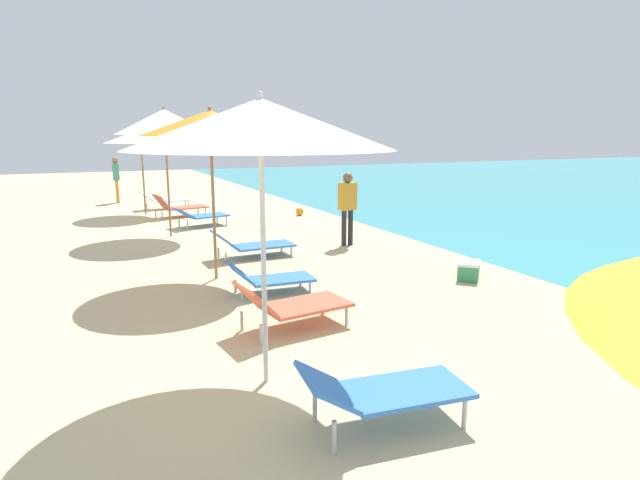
{
  "coord_description": "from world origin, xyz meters",
  "views": [
    {
      "loc": [
        -1.32,
        3.76,
        2.42
      ],
      "look_at": [
        1.34,
        9.57,
        1.11
      ],
      "focal_mm": 29.37,
      "sensor_mm": 36.0,
      "label": 1
    }
  ],
  "objects_px": {
    "cooler_box": "(469,270)",
    "lounger_fourth_shoreside": "(252,244)",
    "lounger_farthest_shoreside": "(164,199)",
    "person_walking_mid": "(116,175)",
    "lounger_fifth_shoreside": "(201,215)",
    "beach_ball": "(300,211)",
    "umbrella_third": "(261,124)",
    "lounger_farthest_inland": "(179,206)",
    "lounger_third_inland": "(383,390)",
    "lounger_fourth_inland": "(270,277)",
    "umbrella_fourth": "(210,123)",
    "umbrella_farthest": "(141,136)",
    "person_walking_far": "(347,202)",
    "umbrella_fifth": "(164,122)",
    "lounger_third_shoreside": "(291,304)"
  },
  "relations": [
    {
      "from": "lounger_fifth_shoreside",
      "to": "umbrella_farthest",
      "type": "relative_size",
      "value": 0.57
    },
    {
      "from": "umbrella_fourth",
      "to": "beach_ball",
      "type": "relative_size",
      "value": 11.73
    },
    {
      "from": "lounger_third_inland",
      "to": "umbrella_fourth",
      "type": "relative_size",
      "value": 0.52
    },
    {
      "from": "lounger_fourth_shoreside",
      "to": "person_walking_mid",
      "type": "relative_size",
      "value": 1.0
    },
    {
      "from": "lounger_third_inland",
      "to": "lounger_fourth_shoreside",
      "type": "xyz_separation_m",
      "value": [
        0.85,
        6.34,
        -0.06
      ]
    },
    {
      "from": "lounger_fourth_shoreside",
      "to": "person_walking_far",
      "type": "bearing_deg",
      "value": 4.41
    },
    {
      "from": "umbrella_third",
      "to": "lounger_fourth_shoreside",
      "type": "distance_m",
      "value": 5.81
    },
    {
      "from": "lounger_fourth_shoreside",
      "to": "umbrella_fifth",
      "type": "relative_size",
      "value": 0.53
    },
    {
      "from": "person_walking_mid",
      "to": "beach_ball",
      "type": "height_order",
      "value": "person_walking_mid"
    },
    {
      "from": "umbrella_third",
      "to": "lounger_fourth_inland",
      "type": "distance_m",
      "value": 3.68
    },
    {
      "from": "lounger_third_inland",
      "to": "umbrella_fifth",
      "type": "distance_m",
      "value": 9.57
    },
    {
      "from": "lounger_fifth_shoreside",
      "to": "lounger_farthest_inland",
      "type": "xyz_separation_m",
      "value": [
        -0.24,
        1.89,
        0.02
      ]
    },
    {
      "from": "person_walking_far",
      "to": "lounger_third_shoreside",
      "type": "bearing_deg",
      "value": -41.09
    },
    {
      "from": "umbrella_fourth",
      "to": "umbrella_farthest",
      "type": "distance_m",
      "value": 8.03
    },
    {
      "from": "lounger_third_inland",
      "to": "umbrella_farthest",
      "type": "height_order",
      "value": "umbrella_farthest"
    },
    {
      "from": "umbrella_third",
      "to": "beach_ball",
      "type": "distance_m",
      "value": 10.95
    },
    {
      "from": "lounger_third_inland",
      "to": "lounger_farthest_shoreside",
      "type": "xyz_separation_m",
      "value": [
        0.3,
        14.05,
        -0.02
      ]
    },
    {
      "from": "umbrella_third",
      "to": "umbrella_farthest",
      "type": "distance_m",
      "value": 11.95
    },
    {
      "from": "lounger_third_inland",
      "to": "lounger_fifth_shoreside",
      "type": "height_order",
      "value": "lounger_third_inland"
    },
    {
      "from": "lounger_third_inland",
      "to": "person_walking_mid",
      "type": "height_order",
      "value": "person_walking_mid"
    },
    {
      "from": "umbrella_fifth",
      "to": "umbrella_farthest",
      "type": "xyz_separation_m",
      "value": [
        -0.14,
        3.86,
        -0.35
      ]
    },
    {
      "from": "umbrella_third",
      "to": "lounger_fourth_shoreside",
      "type": "xyz_separation_m",
      "value": [
        1.47,
        5.16,
        -2.23
      ]
    },
    {
      "from": "lounger_third_inland",
      "to": "lounger_fourth_inland",
      "type": "bearing_deg",
      "value": 91.25
    },
    {
      "from": "umbrella_third",
      "to": "lounger_farthest_inland",
      "type": "bearing_deg",
      "value": 84.45
    },
    {
      "from": "lounger_fourth_shoreside",
      "to": "lounger_fifth_shoreside",
      "type": "bearing_deg",
      "value": 91.11
    },
    {
      "from": "umbrella_third",
      "to": "umbrella_farthest",
      "type": "relative_size",
      "value": 1.08
    },
    {
      "from": "lounger_farthest_shoreside",
      "to": "cooler_box",
      "type": "distance_m",
      "value": 11.28
    },
    {
      "from": "person_walking_mid",
      "to": "umbrella_fourth",
      "type": "bearing_deg",
      "value": -82.78
    },
    {
      "from": "umbrella_farthest",
      "to": "beach_ball",
      "type": "relative_size",
      "value": 10.69
    },
    {
      "from": "lounger_third_shoreside",
      "to": "lounger_fourth_inland",
      "type": "distance_m",
      "value": 1.55
    },
    {
      "from": "umbrella_fourth",
      "to": "person_walking_far",
      "type": "height_order",
      "value": "umbrella_fourth"
    },
    {
      "from": "umbrella_fourth",
      "to": "umbrella_fifth",
      "type": "height_order",
      "value": "umbrella_fifth"
    },
    {
      "from": "cooler_box",
      "to": "lounger_fourth_shoreside",
      "type": "bearing_deg",
      "value": 133.02
    },
    {
      "from": "lounger_third_inland",
      "to": "lounger_fourth_inland",
      "type": "distance_m",
      "value": 3.95
    },
    {
      "from": "umbrella_fourth",
      "to": "umbrella_fifth",
      "type": "bearing_deg",
      "value": 91.27
    },
    {
      "from": "umbrella_fourth",
      "to": "beach_ball",
      "type": "xyz_separation_m",
      "value": [
        3.94,
        5.83,
        -2.45
      ]
    },
    {
      "from": "lounger_third_shoreside",
      "to": "lounger_fifth_shoreside",
      "type": "distance_m",
      "value": 7.92
    },
    {
      "from": "lounger_fifth_shoreside",
      "to": "person_walking_mid",
      "type": "relative_size",
      "value": 0.92
    },
    {
      "from": "umbrella_third",
      "to": "cooler_box",
      "type": "relative_size",
      "value": 4.62
    },
    {
      "from": "lounger_third_shoreside",
      "to": "lounger_farthest_inland",
      "type": "distance_m",
      "value": 9.79
    },
    {
      "from": "person_walking_far",
      "to": "umbrella_fifth",
      "type": "bearing_deg",
      "value": -134.61
    },
    {
      "from": "lounger_third_shoreside",
      "to": "umbrella_fourth",
      "type": "height_order",
      "value": "umbrella_fourth"
    },
    {
      "from": "lounger_farthest_shoreside",
      "to": "person_walking_far",
      "type": "relative_size",
      "value": 1.0
    },
    {
      "from": "umbrella_farthest",
      "to": "umbrella_fourth",
      "type": "bearing_deg",
      "value": -88.35
    },
    {
      "from": "lounger_fifth_shoreside",
      "to": "cooler_box",
      "type": "xyz_separation_m",
      "value": [
        3.01,
        -7.01,
        -0.15
      ]
    },
    {
      "from": "cooler_box",
      "to": "beach_ball",
      "type": "bearing_deg",
      "value": 89.48
    },
    {
      "from": "umbrella_farthest",
      "to": "person_walking_far",
      "type": "height_order",
      "value": "umbrella_farthest"
    },
    {
      "from": "person_walking_far",
      "to": "beach_ball",
      "type": "bearing_deg",
      "value": 165.47
    },
    {
      "from": "lounger_farthest_shoreside",
      "to": "person_walking_mid",
      "type": "relative_size",
      "value": 0.99
    },
    {
      "from": "person_walking_mid",
      "to": "umbrella_third",
      "type": "bearing_deg",
      "value": -85.51
    }
  ]
}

